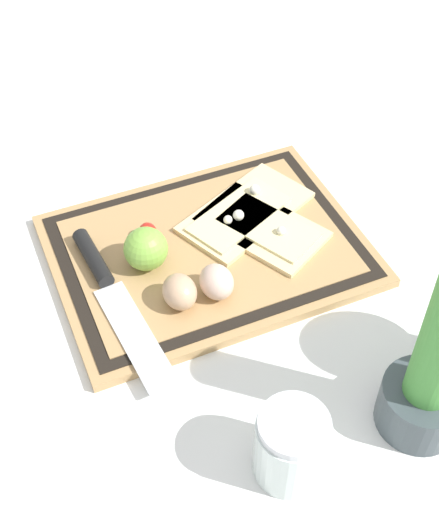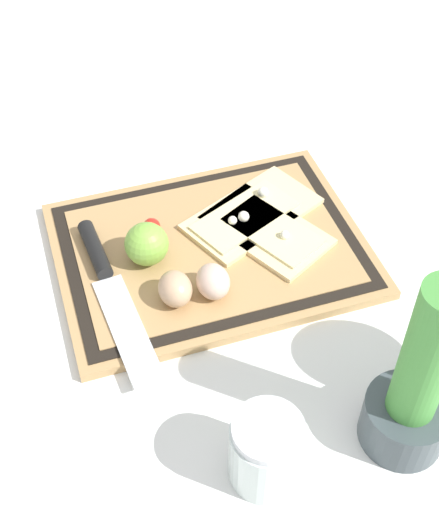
% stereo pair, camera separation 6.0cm
% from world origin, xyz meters
% --- Properties ---
extents(ground_plane, '(6.00, 6.00, 0.00)m').
position_xyz_m(ground_plane, '(0.00, 0.00, 0.00)').
color(ground_plane, white).
extents(cutting_board, '(0.43, 0.32, 0.02)m').
position_xyz_m(cutting_board, '(0.00, 0.00, 0.01)').
color(cutting_board, tan).
rests_on(cutting_board, ground_plane).
extents(pizza_slice_near, '(0.22, 0.17, 0.02)m').
position_xyz_m(pizza_slice_near, '(-0.07, -0.04, 0.02)').
color(pizza_slice_near, beige).
rests_on(pizza_slice_near, cutting_board).
extents(pizza_slice_far, '(0.17, 0.20, 0.02)m').
position_xyz_m(pizza_slice_far, '(-0.08, -0.00, 0.02)').
color(pizza_slice_far, beige).
rests_on(pizza_slice_far, cutting_board).
extents(knife, '(0.06, 0.28, 0.02)m').
position_xyz_m(knife, '(0.15, 0.01, 0.02)').
color(knife, silver).
rests_on(knife, cutting_board).
extents(egg_brown, '(0.04, 0.05, 0.04)m').
position_xyz_m(egg_brown, '(0.07, 0.08, 0.04)').
color(egg_brown, tan).
rests_on(egg_brown, cutting_board).
extents(egg_pink, '(0.04, 0.05, 0.04)m').
position_xyz_m(egg_pink, '(0.02, 0.08, 0.04)').
color(egg_pink, beige).
rests_on(egg_pink, cutting_board).
extents(lime, '(0.06, 0.06, 0.06)m').
position_xyz_m(lime, '(0.09, -0.00, 0.05)').
color(lime, '#7FB742').
rests_on(lime, cutting_board).
extents(cherry_tomato_red, '(0.02, 0.02, 0.02)m').
position_xyz_m(cherry_tomato_red, '(0.07, -0.05, 0.03)').
color(cherry_tomato_red, red).
rests_on(cherry_tomato_red, cutting_board).
extents(herb_pot, '(0.10, 0.10, 0.25)m').
position_xyz_m(herb_pot, '(-0.12, 0.34, 0.09)').
color(herb_pot, '#3D474C').
rests_on(herb_pot, ground_plane).
extents(sauce_jar, '(0.08, 0.08, 0.09)m').
position_xyz_m(sauce_jar, '(0.04, 0.33, 0.04)').
color(sauce_jar, silver).
rests_on(sauce_jar, ground_plane).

